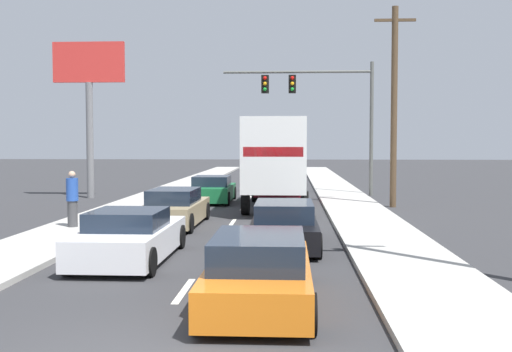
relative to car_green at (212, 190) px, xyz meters
The scene contains 14 objects.
ground_plane 4.10m from the car_green, 65.72° to the left, with size 140.00×140.00×0.00m, color #333335.
sidewalk_right 6.64m from the car_green, 11.33° to the right, with size 2.54×80.00×0.14m, color #B2AFA8.
sidewalk_left 3.45m from the car_green, 157.58° to the right, with size 2.54×80.00×0.14m, color #B2AFA8.
lane_markings 1.77m from the car_green, ahead, with size 0.14×57.00×0.01m.
car_green is the anchor object (origin of this frame).
car_tan 8.28m from the car_green, 91.61° to the right, with size 1.88×4.59×1.29m.
car_white 14.49m from the car_green, 90.66° to the right, with size 2.02×4.61×1.26m.
box_truck 4.56m from the car_green, 42.25° to the right, with size 2.74×8.46×3.84m.
car_black 12.73m from the car_green, 73.73° to the right, with size 1.90×4.68×1.24m.
car_orange 18.55m from the car_green, 80.14° to the right, with size 1.89×4.67×1.27m.
traffic_signal_mast 7.97m from the car_green, 40.43° to the left, with size 8.11×0.69×7.20m.
utility_pole_mid 9.37m from the car_green, 11.53° to the right, with size 1.80×0.28×8.84m.
roadside_billboard 8.51m from the car_green, 163.93° to the left, with size 3.71×0.36×8.02m.
pedestrian_near_corner 10.25m from the car_green, 108.98° to the right, with size 0.38×0.38×1.82m.
Camera 1 is at (2.04, -7.66, 2.88)m, focal length 42.66 mm.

